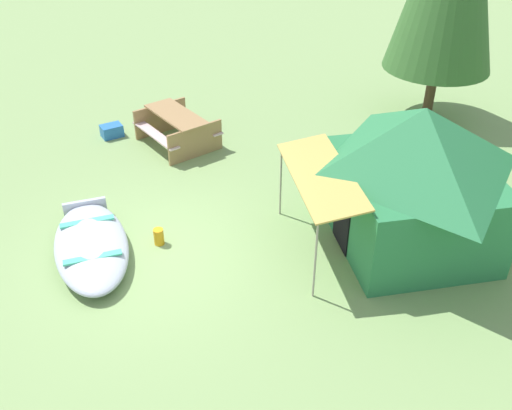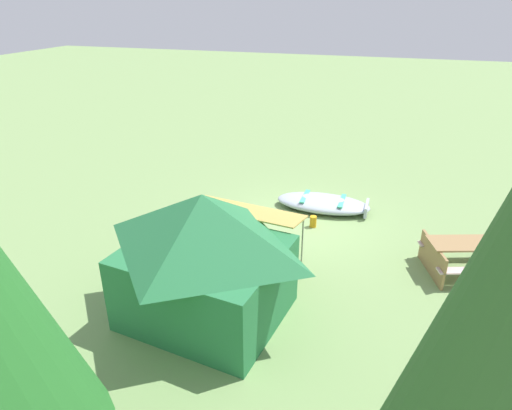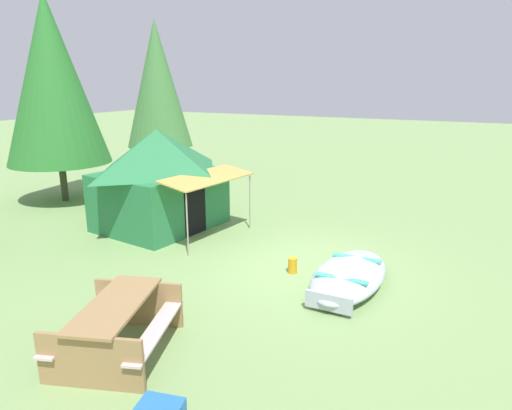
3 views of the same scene
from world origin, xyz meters
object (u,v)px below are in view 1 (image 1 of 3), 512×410
object	(u,v)px
cooler_box	(112,131)
fuel_can	(159,237)
beached_rowboat	(91,245)
picnic_table	(177,126)
canvas_cabin_tent	(414,175)

from	to	relation	value
cooler_box	fuel_can	world-z (taller)	fuel_can
beached_rowboat	picnic_table	xyz separation A→B (m)	(-3.75, 2.37, 0.28)
picnic_table	cooler_box	size ratio (longest dim) A/B	4.34
picnic_table	cooler_box	xyz separation A→B (m)	(-0.92, -1.48, -0.34)
picnic_table	canvas_cabin_tent	bearing A→B (deg)	32.36
canvas_cabin_tent	cooler_box	distance (m)	7.73
fuel_can	canvas_cabin_tent	bearing A→B (deg)	73.85
picnic_table	beached_rowboat	bearing A→B (deg)	-32.29
beached_rowboat	cooler_box	xyz separation A→B (m)	(-4.67, 0.88, -0.06)
canvas_cabin_tent	picnic_table	xyz separation A→B (m)	(-5.09, -3.22, -0.88)
beached_rowboat	cooler_box	bearing A→B (deg)	169.27
picnic_table	fuel_can	size ratio (longest dim) A/B	6.87
picnic_table	fuel_can	world-z (taller)	picnic_table
cooler_box	beached_rowboat	bearing A→B (deg)	-10.73
picnic_table	fuel_can	bearing A→B (deg)	-16.97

